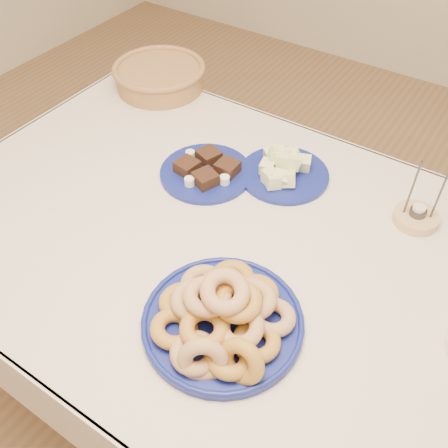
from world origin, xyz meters
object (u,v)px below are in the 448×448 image
Objects in this scene: brownie_plate at (206,171)px; wicker_basket at (160,76)px; dining_table at (234,266)px; candle_holder at (416,217)px; donut_platter at (223,317)px; melon_plate at (283,169)px.

wicker_basket is at bearing 143.43° from brownie_plate.
candle_holder is at bearing 41.44° from dining_table.
candle_holder is (0.99, -0.16, -0.03)m from wicker_basket.
dining_table is at bearing 116.92° from donut_platter.
dining_table is at bearing -39.40° from brownie_plate.
brownie_plate is 0.59m from candle_holder.
brownie_plate is at bearing -148.26° from melon_plate.
brownie_plate reaches higher than dining_table.
melon_plate is at bearing 31.74° from brownie_plate.
melon_plate is 0.22m from brownie_plate.
donut_platter is at bearing -74.94° from melon_plate.
donut_platter reaches higher than wicker_basket.
donut_platter is (0.12, -0.24, 0.15)m from dining_table.
melon_plate is 0.65× the size of wicker_basket.
donut_platter is at bearing -113.57° from candle_holder.
wicker_basket is at bearing 142.46° from dining_table.
dining_table is 8.73× the size of candle_holder.
dining_table is 0.81m from wicker_basket.
dining_table is 6.06× the size of brownie_plate.
candle_holder is at bearing 66.43° from donut_platter.
candle_holder is at bearing -9.42° from wicker_basket.
donut_platter is at bearing -43.83° from wicker_basket.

